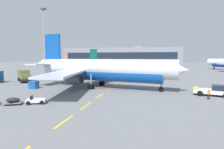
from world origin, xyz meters
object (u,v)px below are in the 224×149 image
object	(u,v)px
airliner_mid_left	(71,63)
ground_crew_worker	(209,94)
uld_cargo_container	(34,85)
pushback_tug	(214,90)
baggage_train	(13,101)
ground_power_truck	(139,73)
airliner_far_right	(62,62)
catering_truck	(24,76)
apron_light_mast_near	(44,34)
airliner_foreground	(103,70)

from	to	relation	value
airliner_mid_left	ground_crew_worker	xyz separation A→B (m)	(48.73, -52.43, -2.60)
airliner_mid_left	uld_cargo_container	xyz separation A→B (m)	(15.36, -49.95, -2.74)
pushback_tug	baggage_train	distance (m)	32.24
ground_power_truck	pushback_tug	bearing A→B (deg)	-59.14
airliner_far_right	catering_truck	size ratio (longest dim) A/B	3.92
airliner_far_right	apron_light_mast_near	size ratio (longest dim) A/B	1.02
catering_truck	ground_crew_worker	bearing A→B (deg)	-14.92
airliner_far_right	apron_light_mast_near	world-z (taller)	apron_light_mast_near
ground_crew_worker	apron_light_mast_near	bearing A→B (deg)	145.82
ground_power_truck	baggage_train	size ratio (longest dim) A/B	0.83
airliner_far_right	apron_light_mast_near	bearing A→B (deg)	-68.82
airliner_foreground	pushback_tug	size ratio (longest dim) A/B	5.36
airliner_mid_left	ground_power_truck	distance (m)	43.33
pushback_tug	baggage_train	world-z (taller)	pushback_tug
catering_truck	ground_power_truck	xyz separation A→B (m)	(30.00, 16.53, 0.00)
catering_truck	airliner_far_right	bearing A→B (deg)	111.09
airliner_foreground	catering_truck	distance (m)	24.17
airliner_foreground	airliner_mid_left	world-z (taller)	airliner_foreground
pushback_tug	apron_light_mast_near	xyz separation A→B (m)	(-53.90, 32.11, 15.31)
airliner_far_right	ground_power_truck	distance (m)	81.57
catering_truck	baggage_train	size ratio (longest dim) A/B	0.80
airliner_mid_left	ground_crew_worker	bearing A→B (deg)	-47.09
airliner_mid_left	ground_power_truck	bearing A→B (deg)	-34.37
catering_truck	ground_crew_worker	xyz separation A→B (m)	(43.01, -11.46, -0.71)
baggage_train	airliner_foreground	bearing A→B (deg)	62.74
uld_cargo_container	ground_power_truck	bearing A→B (deg)	51.40
ground_crew_worker	ground_power_truck	bearing A→B (deg)	114.92
ground_power_truck	apron_light_mast_near	xyz separation A→B (m)	(-39.16, 7.44, 14.56)
airliner_foreground	airliner_far_right	distance (m)	93.83
airliner_far_right	pushback_tug	bearing A→B (deg)	-48.16
airliner_mid_left	baggage_train	xyz separation A→B (m)	(20.91, -61.96, -3.01)
ground_power_truck	uld_cargo_container	bearing A→B (deg)	-128.60
ground_power_truck	apron_light_mast_near	bearing A→B (deg)	169.25
airliner_mid_left	ground_crew_worker	size ratio (longest dim) A/B	16.46
airliner_foreground	uld_cargo_container	size ratio (longest dim) A/B	20.05
airliner_far_right	catering_truck	bearing A→B (deg)	-68.91
airliner_far_right	uld_cargo_container	distance (m)	90.85
airliner_far_right	ground_crew_worker	world-z (taller)	airliner_far_right
airliner_foreground	airliner_far_right	size ratio (longest dim) A/B	1.30
airliner_foreground	airliner_mid_left	size ratio (longest dim) A/B	1.28
catering_truck	uld_cargo_container	size ratio (longest dim) A/B	3.93
airliner_mid_left	airliner_far_right	bearing A→B (deg)	124.81
airliner_foreground	airliner_mid_left	xyz separation A→B (m)	(-29.34, 45.59, -0.41)
airliner_foreground	pushback_tug	distance (m)	21.64
catering_truck	baggage_train	bearing A→B (deg)	-54.12
ground_power_truck	uld_cargo_container	world-z (taller)	ground_power_truck
airliner_foreground	pushback_tug	world-z (taller)	airliner_foreground
pushback_tug	ground_power_truck	xyz separation A→B (m)	(-14.74, 24.67, 0.74)
pushback_tug	ground_crew_worker	bearing A→B (deg)	-117.63
ground_crew_worker	airliner_far_right	bearing A→B (deg)	130.02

